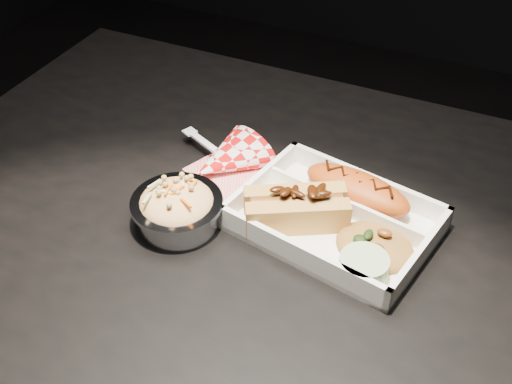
% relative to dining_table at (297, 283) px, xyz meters
% --- Properties ---
extents(dining_table, '(1.20, 0.80, 0.75)m').
position_rel_dining_table_xyz_m(dining_table, '(0.00, 0.00, 0.00)').
color(dining_table, black).
rests_on(dining_table, ground).
extents(food_tray, '(0.28, 0.23, 0.04)m').
position_rel_dining_table_xyz_m(food_tray, '(0.04, 0.04, 0.10)').
color(food_tray, white).
rests_on(food_tray, dining_table).
extents(fried_pastry, '(0.17, 0.09, 0.04)m').
position_rel_dining_table_xyz_m(fried_pastry, '(0.05, 0.09, 0.12)').
color(fried_pastry, '#BA4A12').
rests_on(fried_pastry, food_tray).
extents(hotdog, '(0.15, 0.12, 0.06)m').
position_rel_dining_table_xyz_m(hotdog, '(-0.01, 0.02, 0.12)').
color(hotdog, '#C68E43').
rests_on(hotdog, food_tray).
extents(fried_rice_mound, '(0.12, 0.10, 0.03)m').
position_rel_dining_table_xyz_m(fried_rice_mound, '(0.10, 0.01, 0.11)').
color(fried_rice_mound, '#AC7231').
rests_on(fried_rice_mound, food_tray).
extents(cupcake_liner, '(0.06, 0.06, 0.03)m').
position_rel_dining_table_xyz_m(cupcake_liner, '(0.10, -0.04, 0.11)').
color(cupcake_liner, '#A8BE90').
rests_on(cupcake_liner, food_tray).
extents(foil_coleslaw_cup, '(0.12, 0.12, 0.07)m').
position_rel_dining_table_xyz_m(foil_coleslaw_cup, '(-0.16, -0.05, 0.12)').
color(foil_coleslaw_cup, silver).
rests_on(foil_coleslaw_cup, dining_table).
extents(napkin_fork, '(0.17, 0.14, 0.10)m').
position_rel_dining_table_xyz_m(napkin_fork, '(-0.15, 0.09, 0.11)').
color(napkin_fork, red).
rests_on(napkin_fork, dining_table).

